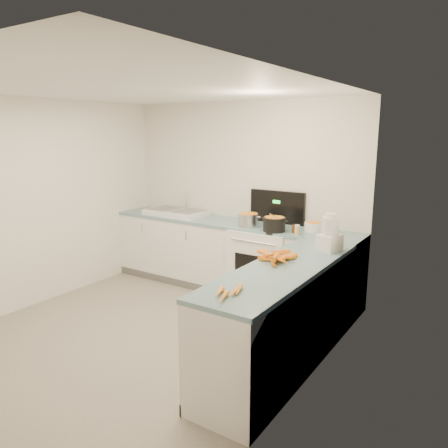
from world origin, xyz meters
The scene contains 19 objects.
floor centered at (0.00, 0.00, 0.00)m, with size 3.50×4.00×0.00m, color gray, non-canonical shape.
ceiling centered at (0.00, 0.00, 2.50)m, with size 3.50×4.00×0.00m, color silver, non-canonical shape.
wall_back centered at (0.00, 2.00, 1.25)m, with size 3.50×2.50×0.00m, color silver, non-canonical shape.
wall_left centered at (-1.75, 0.00, 1.25)m, with size 4.00×2.50×0.00m, color silver, non-canonical shape.
wall_right centered at (1.75, 0.00, 1.25)m, with size 4.00×2.50×0.00m, color silver, non-canonical shape.
counter_back centered at (0.00, 1.70, 0.47)m, with size 3.50×0.62×0.94m.
counter_right centered at (1.45, 0.30, 0.47)m, with size 0.62×2.20×0.94m.
stove centered at (0.55, 1.69, 0.47)m, with size 0.76×0.65×1.36m.
sink centered at (-0.90, 1.70, 0.98)m, with size 0.86×0.52×0.31m.
steel_pot centered at (0.36, 1.56, 1.01)m, with size 0.26×0.26×0.19m, color silver.
black_pot centered at (0.74, 1.51, 1.01)m, with size 0.27×0.27×0.19m, color black.
wooden_spoon centered at (0.74, 1.51, 1.12)m, with size 0.01×0.01×0.33m, color #AD7A47.
mixing_bowl centered at (1.14, 1.78, 0.99)m, with size 0.23×0.23×0.11m, color white.
extract_bottle centered at (0.97, 1.57, 0.99)m, with size 0.04×0.04×0.10m, color #593319.
spice_jar centered at (1.05, 1.50, 0.99)m, with size 0.06×0.06×0.10m, color #E5B266.
food_processor centered at (1.59, 1.05, 1.10)m, with size 0.24×0.27×0.38m.
carrot_pile centered at (1.31, 0.44, 0.98)m, with size 0.42×0.43×0.09m.
peeled_carrots centered at (1.42, -0.54, 0.96)m, with size 0.19×0.38×0.04m.
peelings centered at (-1.11, 1.71, 1.02)m, with size 0.23×0.24×0.01m.
Camera 1 is at (3.02, -3.05, 2.11)m, focal length 35.00 mm.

